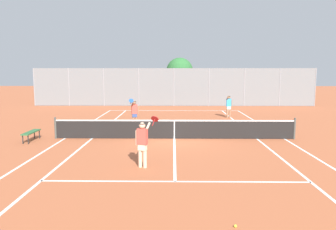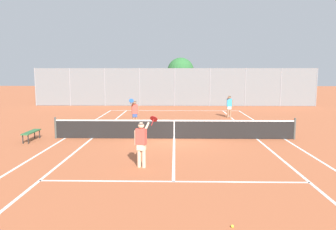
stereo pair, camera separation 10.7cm
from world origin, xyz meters
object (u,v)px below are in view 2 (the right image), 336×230
Objects in this scene: player_near_side at (142,141)px; courtside_bench at (31,133)px; loose_tennis_ball_0 at (141,134)px; tennis_net at (174,129)px; player_far_right at (229,105)px; loose_tennis_ball_3 at (229,126)px; player_far_left at (135,112)px; loose_tennis_ball_1 at (232,226)px; tree_behind_left at (181,72)px.

player_near_side is 7.21m from courtside_bench.
tennis_net is at bearing -31.47° from loose_tennis_ball_0.
player_far_right is 24.24× the size of loose_tennis_ball_3.
courtside_bench is (-10.24, -4.34, 0.38)m from loose_tennis_ball_3.
player_near_side is 9.74m from loose_tennis_ball_3.
player_far_left is 26.88× the size of loose_tennis_ball_1.
player_near_side is 0.37× the size of tree_behind_left.
loose_tennis_ball_3 is (5.72, 0.33, -0.89)m from player_far_left.
courtside_bench is at bearing -111.78° from tree_behind_left.
player_far_right is 8.78m from loose_tennis_ball_0.
player_far_left reaches higher than tennis_net.
tree_behind_left reaches higher than player_far_left.
player_far_right is 0.34× the size of tree_behind_left.
player_far_left is 15.36m from tree_behind_left.
loose_tennis_ball_1 is (1.28, -9.35, -0.48)m from tennis_net.
player_far_right is at bearing 80.98° from loose_tennis_ball_1.
tree_behind_left is at bearing 91.32° from loose_tennis_ball_1.
player_far_right is 13.70m from courtside_bench.
player_far_right is (3.98, 7.66, 0.40)m from tennis_net.
courtside_bench reaches higher than loose_tennis_ball_0.
courtside_bench is at bearing -157.02° from loose_tennis_ball_3.
loose_tennis_ball_0 is (-5.76, -6.57, -0.88)m from player_far_right.
courtside_bench is (-4.52, -4.01, -0.52)m from player_far_left.
tree_behind_left is at bearing 78.50° from player_far_left.
tennis_net is at bearing -132.06° from loose_tennis_ball_3.
tree_behind_left is (-2.69, 14.55, 3.24)m from loose_tennis_ball_3.
loose_tennis_ball_3 is (2.06, 13.05, 0.00)m from loose_tennis_ball_1.
player_far_right is at bearing 33.99° from player_far_left.
loose_tennis_ball_0 is 10.87m from loose_tennis_ball_1.
loose_tennis_ball_0 is 5.42m from courtside_bench.
player_far_right is at bearing 37.33° from courtside_bench.
loose_tennis_ball_1 is (3.66, -12.72, -0.89)m from player_far_left.
player_near_side is at bearing -36.44° from courtside_bench.
player_far_left is 7.67m from player_far_right.
loose_tennis_ball_0 is at bearing 106.33° from loose_tennis_ball_1.
courtside_bench is at bearing -142.67° from player_far_right.
player_far_left reaches higher than loose_tennis_ball_3.
player_near_side is 1.00× the size of player_far_left.
player_far_left is at bearing -176.66° from loose_tennis_ball_3.
loose_tennis_ball_1 is (-2.70, -17.01, -0.88)m from player_far_right.
tennis_net is 7.50× the size of player_far_right.
loose_tennis_ball_0 is (0.61, -2.28, -0.89)m from player_far_left.
courtside_bench is 20.54m from tree_behind_left.
loose_tennis_ball_0 is (-0.65, 6.00, -0.89)m from player_near_side.
loose_tennis_ball_1 is 13.21m from loose_tennis_ball_3.
player_far_left is (-1.26, 8.28, 0.00)m from player_near_side.
loose_tennis_ball_1 is at bearing -99.02° from player_far_right.
loose_tennis_ball_0 is (-1.77, 1.09, -0.48)m from tennis_net.
tennis_net is 5.05m from player_near_side.
tennis_net is 5.01m from loose_tennis_ball_3.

